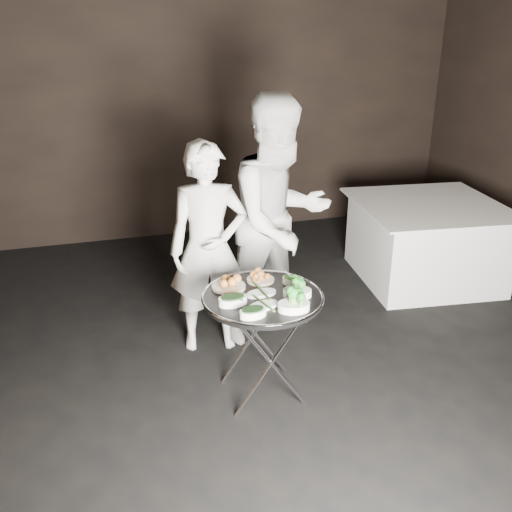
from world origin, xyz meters
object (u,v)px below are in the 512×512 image
object	(u,v)px
waiter_left	(208,249)
dining_table	(425,241)
tray_stand	(262,342)
serving_tray	(263,297)
waiter_right	(280,221)

from	to	relation	value
waiter_left	dining_table	world-z (taller)	waiter_left
tray_stand	serving_tray	xyz separation A→B (m)	(0.00, -0.00, 0.32)
serving_tray	tray_stand	bearing A→B (deg)	153.43
tray_stand	waiter_right	bearing A→B (deg)	64.41
waiter_right	dining_table	size ratio (longest dim) A/B	1.42
tray_stand	waiter_left	xyz separation A→B (m)	(-0.19, 0.73, 0.39)
tray_stand	waiter_right	size ratio (longest dim) A/B	0.38
waiter_left	waiter_right	xyz separation A→B (m)	(0.57, 0.05, 0.15)
tray_stand	serving_tray	distance (m)	0.32
serving_tray	waiter_right	world-z (taller)	waiter_right
waiter_right	dining_table	xyz separation A→B (m)	(1.67, 0.57, -0.56)
waiter_left	dining_table	xyz separation A→B (m)	(2.24, 0.61, -0.41)
waiter_left	waiter_right	size ratio (longest dim) A/B	0.84
waiter_left	waiter_right	bearing A→B (deg)	11.46
serving_tray	dining_table	world-z (taller)	dining_table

